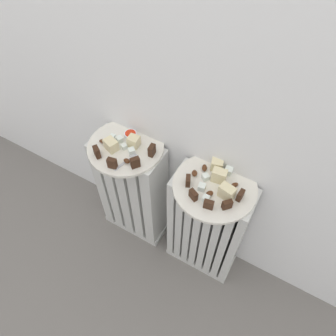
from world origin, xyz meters
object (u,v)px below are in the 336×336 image
Objects in this scene: plate_left at (126,147)px; radiator_left at (133,192)px; jam_bowl_left at (131,135)px; plate_right at (215,186)px; radiator_right at (206,228)px; fork at (127,160)px.

radiator_left is at bearing 0.00° from plate_left.
plate_left is at bearing -79.90° from jam_bowl_left.
plate_left is 1.00× the size of plate_right.
radiator_left is at bearing -79.90° from jam_bowl_left.
plate_right is at bearing 0.00° from radiator_left.
fork reaches higher than radiator_right.
plate_right is (0.35, 0.00, 0.00)m from plate_left.
plate_right is (0.35, 0.00, 0.29)m from radiator_left.
radiator_left is 5.57× the size of fork.
radiator_right is 2.02× the size of plate_right.
radiator_right is 0.29m from plate_right.
plate_left is 5.91× the size of jam_bowl_left.
jam_bowl_left reaches higher than fork.
fork is (0.04, -0.06, 0.01)m from plate_left.
jam_bowl_left is at bearing 172.80° from plate_right.
plate_right is 0.31m from fork.
fork is (0.05, -0.10, -0.01)m from jam_bowl_left.
plate_left is 2.76× the size of fork.
jam_bowl_left is (-0.36, 0.05, 0.31)m from radiator_right.
radiator_left is 0.31m from fork.
jam_bowl_left is at bearing 172.80° from radiator_right.
plate_right is at bearing -116.57° from radiator_right.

